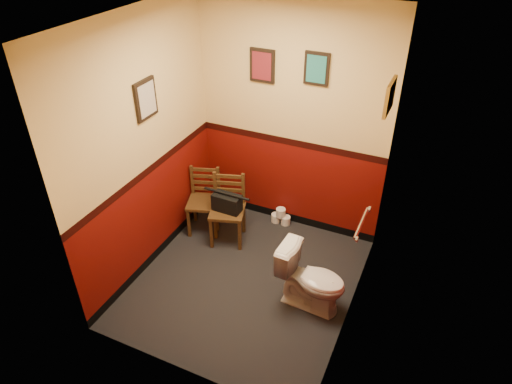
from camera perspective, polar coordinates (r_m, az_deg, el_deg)
floor at (r=4.99m, az=-1.21°, el=-11.08°), size 2.20×2.40×0.00m
ceiling at (r=3.64m, az=-1.74°, el=20.76°), size 2.20×2.40×0.00m
wall_back at (r=5.13m, az=4.44°, el=8.64°), size 2.20×0.00×2.70m
wall_front at (r=3.32m, az=-10.49°, el=-7.61°), size 2.20×0.00×2.70m
wall_left at (r=4.68m, az=-13.72°, el=5.12°), size 0.00×2.40×2.70m
wall_right at (r=3.88m, az=13.40°, el=-1.28°), size 0.00×2.40×2.70m
grab_bar at (r=4.31m, az=13.08°, el=-3.81°), size 0.05×0.56×0.06m
framed_print_back_a at (r=5.01m, az=0.78°, el=15.51°), size 0.28×0.04×0.36m
framed_print_back_b at (r=4.80m, az=7.59°, el=15.02°), size 0.26×0.04×0.34m
framed_print_left at (r=4.53m, az=-13.60°, el=11.19°), size 0.04×0.30×0.38m
framed_print_right at (r=4.08m, az=16.35°, el=11.34°), size 0.04×0.34×0.28m
toilet at (r=4.56m, az=6.98°, el=-10.80°), size 0.70×0.42×0.67m
toilet_brush at (r=4.70m, az=9.18°, el=-14.01°), size 0.11×0.11×0.41m
chair_left at (r=5.50m, az=-6.48°, el=-1.07°), size 0.47×0.47×0.80m
chair_right at (r=5.30m, az=-3.54°, el=-2.17°), size 0.48×0.48×0.83m
handbag at (r=5.20m, az=-3.65°, el=-1.32°), size 0.33×0.17×0.24m
tp_stack at (r=5.72m, az=3.11°, el=-3.12°), size 0.25×0.13×0.22m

